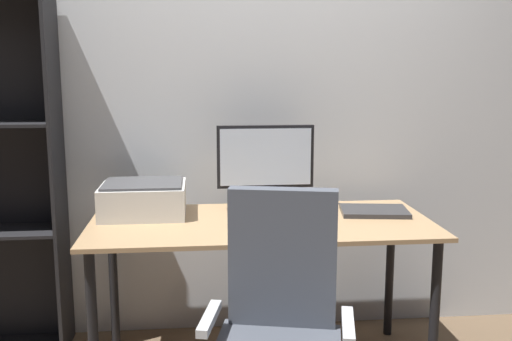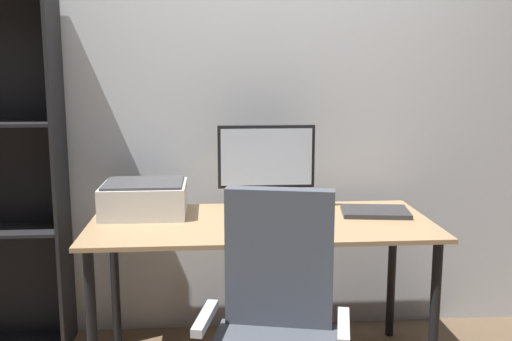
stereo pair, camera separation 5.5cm
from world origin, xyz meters
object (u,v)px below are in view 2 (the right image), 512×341
Objects in this scene: mouse at (319,226)px; coffee_mug at (297,210)px; keyboard at (266,229)px; laptop at (375,212)px; desk at (261,238)px; monitor at (266,162)px; printer at (144,198)px.

coffee_mug is at bearing 102.22° from mouse.
laptop is at bearing 24.73° from keyboard.
laptop reaches higher than desk.
coffee_mug is (0.16, 0.15, 0.04)m from keyboard.
monitor is 1.50× the size of laptop.
monitor is 0.45m from keyboard.
keyboard is at bearing -136.72° from coffee_mug.
printer is at bearing 142.65° from mouse.
keyboard is at bearing -147.45° from laptop.
laptop is (0.40, 0.10, -0.04)m from coffee_mug.
monitor is at bearing 5.54° from printer.
laptop is at bearing 23.12° from mouse.
mouse reaches higher than desk.
coffee_mug is (-0.08, 0.15, 0.04)m from mouse.
printer is at bearing -174.46° from monitor.
laptop reaches higher than keyboard.
keyboard is (0.01, -0.17, 0.09)m from desk.
desk is 0.58m from laptop.
mouse is 0.17m from coffee_mug.
coffee_mug is 0.74m from printer.
mouse is (0.20, -0.39, -0.22)m from monitor.
monitor reaches higher than mouse.
monitor reaches higher than keyboard.
desk is 3.96× the size of printer.
desk is at bearing -16.54° from printer.
mouse is 0.86m from printer.
laptop is (0.32, 0.25, -0.01)m from mouse.
mouse is 0.41m from laptop.
printer is at bearing 163.46° from desk.
laptop is (0.57, 0.09, 0.09)m from desk.
printer is (-1.12, 0.08, 0.07)m from laptop.
mouse reaches higher than laptop.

